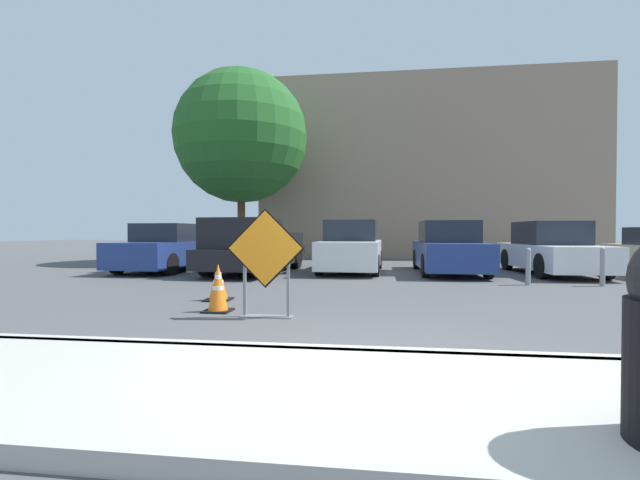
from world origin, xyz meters
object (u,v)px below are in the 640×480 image
road_closed_sign (266,257)px  traffic_cone_nearest (218,289)px  parked_car_second (351,249)px  parked_car_fourth (551,250)px  parked_car_nearest (168,249)px  bollard_second (603,266)px  traffic_cone_second (218,283)px  pickup_truck (252,249)px  bollard_nearest (528,265)px  parked_car_third (448,249)px

road_closed_sign → traffic_cone_nearest: (-0.86, 0.37, -0.52)m
parked_car_second → road_closed_sign: bearing=85.7°
traffic_cone_nearest → parked_car_fourth: 10.28m
parked_car_fourth → traffic_cone_nearest: bearing=41.2°
parked_car_second → parked_car_fourth: bearing=-177.8°
parked_car_nearest → bollard_second: (11.77, -2.40, -0.22)m
traffic_cone_nearest → traffic_cone_second: traffic_cone_nearest is taller
traffic_cone_second → traffic_cone_nearest: bearing=-69.4°
pickup_truck → bollard_nearest: 7.52m
parked_car_third → bollard_second: bearing=137.4°
traffic_cone_nearest → parked_car_nearest: 7.77m
parked_car_fourth → bollard_nearest: size_ratio=5.17×
traffic_cone_second → parked_car_third: parked_car_third is taller
parked_car_second → pickup_truck: bearing=17.4°
parked_car_third → parked_car_fourth: (2.93, 0.04, -0.01)m
bollard_second → pickup_truck: bearing=167.2°
parked_car_second → parked_car_third: size_ratio=0.92×
traffic_cone_nearest → road_closed_sign: bearing=-23.3°
bollard_nearest → parked_car_nearest: bearing=166.7°
traffic_cone_second → parked_car_nearest: bearing=124.5°
traffic_cone_second → parked_car_third: size_ratio=0.15×
traffic_cone_second → bollard_nearest: (6.38, 3.09, 0.14)m
bollard_nearest → bollard_second: size_ratio=0.97×
pickup_truck → parked_car_third: (5.89, 0.77, -0.02)m
road_closed_sign → traffic_cone_nearest: size_ratio=2.14×
traffic_cone_nearest → traffic_cone_second: bearing=110.6°
traffic_cone_second → pickup_truck: size_ratio=0.13×
road_closed_sign → parked_car_fourth: road_closed_sign is taller
traffic_cone_second → parked_car_second: parked_car_second is taller
pickup_truck → parked_car_fourth: (8.82, 0.81, -0.03)m
road_closed_sign → bollard_nearest: bearing=41.4°
traffic_cone_second → bollard_second: size_ratio=0.74×
traffic_cone_second → bollard_second: (8.00, 3.09, 0.15)m
bollard_nearest → traffic_cone_nearest: bearing=-145.3°
pickup_truck → parked_car_fourth: size_ratio=1.15×
parked_car_second → bollard_nearest: bearing=148.9°
pickup_truck → parked_car_second: (2.96, 0.80, -0.02)m
road_closed_sign → bollard_nearest: road_closed_sign is taller
parked_car_second → parked_car_third: (2.93, -0.04, -0.01)m
parked_car_third → parked_car_fourth: size_ratio=0.98×
traffic_cone_nearest → parked_car_nearest: parked_car_nearest is taller
parked_car_third → bollard_second: parked_car_third is taller
traffic_cone_nearest → bollard_second: size_ratio=0.83×
parked_car_nearest → parked_car_second: (5.86, 0.41, 0.03)m
pickup_truck → bollard_nearest: size_ratio=5.96×
traffic_cone_second → parked_car_nearest: size_ratio=0.16×
parked_car_second → bollard_second: parked_car_second is taller
traffic_cone_nearest → parked_car_fourth: bearing=42.7°
parked_car_nearest → parked_car_fourth: size_ratio=0.94×
traffic_cone_nearest → bollard_second: bearing=28.6°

